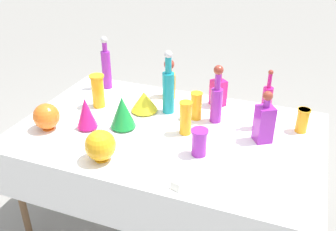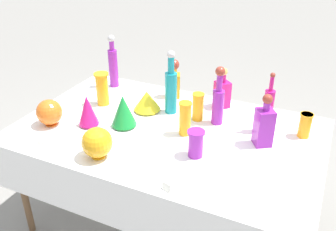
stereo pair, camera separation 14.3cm
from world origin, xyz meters
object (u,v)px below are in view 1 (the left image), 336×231
tall_bottle_0 (168,88)px  fluted_vase_2 (86,113)px  square_decanter_2 (264,121)px  tall_bottle_1 (217,99)px  slender_vase_3 (196,105)px  round_bowl_1 (100,145)px  slender_vase_1 (303,120)px  fluted_vase_1 (144,101)px  tall_bottle_3 (266,106)px  slender_vase_2 (199,141)px  square_decanter_1 (169,80)px  slender_vase_0 (186,117)px  slender_vase_4 (98,90)px  tall_bottle_2 (106,66)px  fluted_vase_0 (122,112)px  cardboard_box_behind_left (215,123)px  round_bowl_0 (46,116)px  square_decanter_0 (218,90)px

tall_bottle_0 → fluted_vase_2: bearing=-136.0°
fluted_vase_2 → square_decanter_2: bearing=13.1°
tall_bottle_0 → tall_bottle_1: tall_bottle_0 is taller
slender_vase_3 → round_bowl_1: slender_vase_3 is taller
slender_vase_1 → fluted_vase_1: size_ratio=0.84×
tall_bottle_1 → tall_bottle_3: (0.30, 0.03, -0.01)m
slender_vase_2 → square_decanter_1: bearing=123.2°
fluted_vase_2 → slender_vase_0: bearing=15.1°
tall_bottle_0 → slender_vase_1: (0.84, 0.05, -0.09)m
slender_vase_2 → slender_vase_4: size_ratio=0.68×
tall_bottle_2 → slender_vase_2: size_ratio=2.55×
tall_bottle_0 → tall_bottle_1: 0.33m
fluted_vase_2 → tall_bottle_0: bearing=44.0°
slender_vase_3 → fluted_vase_1: 0.35m
tall_bottle_1 → slender_vase_3: tall_bottle_1 is taller
fluted_vase_0 → slender_vase_0: bearing=11.0°
square_decanter_2 → round_bowl_1: square_decanter_2 is taller
slender_vase_0 → tall_bottle_1: bearing=57.8°
square_decanter_1 → cardboard_box_behind_left: (0.16, 0.84, -0.77)m
slender_vase_4 → round_bowl_0: slender_vase_4 is taller
round_bowl_0 → cardboard_box_behind_left: size_ratio=0.32×
tall_bottle_3 → fluted_vase_0: (-0.81, -0.31, -0.04)m
tall_bottle_0 → fluted_vase_2: (-0.39, -0.38, -0.07)m
tall_bottle_1 → slender_vase_0: 0.25m
fluted_vase_0 → fluted_vase_1: size_ratio=1.16×
square_decanter_0 → slender_vase_3: square_decanter_0 is taller
tall_bottle_3 → slender_vase_3: size_ratio=2.10×
slender_vase_2 → tall_bottle_1: bearing=91.4°
slender_vase_2 → slender_vase_3: 0.41m
cardboard_box_behind_left → round_bowl_1: bearing=-97.5°
slender_vase_3 → round_bowl_1: 0.71m
tall_bottle_0 → fluted_vase_0: (-0.19, -0.29, -0.06)m
slender_vase_4 → round_bowl_0: bearing=-109.9°
tall_bottle_2 → slender_vase_4: (0.10, -0.29, -0.05)m
slender_vase_0 → cardboard_box_behind_left: slender_vase_0 is taller
slender_vase_0 → slender_vase_1: size_ratio=1.39×
cardboard_box_behind_left → square_decanter_1: bearing=-101.0°
slender_vase_2 → round_bowl_0: size_ratio=0.93×
slender_vase_0 → square_decanter_1: bearing=121.6°
square_decanter_2 → slender_vase_1: size_ratio=2.10×
tall_bottle_0 → slender_vase_0: (0.19, -0.22, -0.06)m
slender_vase_3 → slender_vase_4: 0.68m
tall_bottle_3 → slender_vase_1: bearing=8.8°
slender_vase_0 → slender_vase_3: bearing=88.6°
slender_vase_2 → cardboard_box_behind_left: (-0.25, 1.47, -0.72)m
tall_bottle_0 → slender_vase_0: size_ratio=2.03×
square_decanter_1 → cardboard_box_behind_left: square_decanter_1 is taller
slender_vase_2 → slender_vase_3: bearing=109.4°
tall_bottle_3 → round_bowl_1: 1.01m
slender_vase_1 → fluted_vase_0: size_ratio=0.72×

